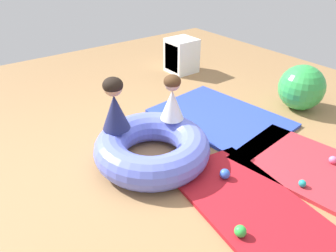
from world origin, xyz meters
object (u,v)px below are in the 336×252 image
(child_in_navy, at_px, (115,104))
(storage_cube, at_px, (180,56))
(child_in_white, at_px, (172,98))
(play_ball_pink, at_px, (333,160))
(play_ball_teal, at_px, (302,183))
(exercise_ball_large, at_px, (302,88))
(play_ball_green, at_px, (240,231))
(play_ball_blue, at_px, (225,174))
(inflatable_cushion, at_px, (152,148))

(child_in_navy, relative_size, storage_cube, 0.97)
(child_in_white, relative_size, play_ball_pink, 6.24)
(child_in_white, xyz_separation_m, play_ball_teal, (1.31, 0.49, -0.49))
(exercise_ball_large, bearing_deg, play_ball_teal, -54.72)
(child_in_white, xyz_separation_m, play_ball_green, (1.36, -0.39, -0.48))
(play_ball_pink, xyz_separation_m, storage_cube, (-2.98, 0.43, 0.20))
(child_in_white, distance_m, play_ball_green, 1.49)
(play_ball_teal, relative_size, play_ball_pink, 0.88)
(play_ball_blue, relative_size, storage_cube, 0.17)
(inflatable_cushion, xyz_separation_m, play_ball_teal, (1.18, 0.84, -0.09))
(inflatable_cushion, distance_m, storage_cube, 2.58)
(child_in_white, bearing_deg, play_ball_blue, 92.77)
(play_ball_green, height_order, play_ball_pink, play_ball_green)
(play_ball_teal, bearing_deg, play_ball_blue, -136.73)
(child_in_navy, xyz_separation_m, play_ball_blue, (0.98, 0.58, -0.51))
(inflatable_cushion, relative_size, exercise_ball_large, 1.97)
(play_ball_green, bearing_deg, inflatable_cushion, 178.40)
(inflatable_cushion, bearing_deg, play_ball_blue, 28.27)
(inflatable_cushion, bearing_deg, storage_cube, 135.00)
(play_ball_teal, distance_m, play_ball_green, 0.87)
(play_ball_teal, relative_size, play_ball_green, 0.73)
(play_ball_teal, bearing_deg, play_ball_pink, 92.40)
(inflatable_cushion, relative_size, child_in_white, 2.39)
(child_in_navy, distance_m, storage_cube, 2.56)
(play_ball_green, bearing_deg, child_in_navy, -173.10)
(inflatable_cushion, distance_m, play_ball_teal, 1.45)
(inflatable_cushion, relative_size, storage_cube, 2.09)
(play_ball_teal, height_order, storage_cube, storage_cube)
(play_ball_green, height_order, exercise_ball_large, exercise_ball_large)
(play_ball_green, distance_m, exercise_ball_large, 2.52)
(child_in_navy, bearing_deg, play_ball_blue, 58.98)
(child_in_white, bearing_deg, child_in_navy, -14.74)
(play_ball_green, relative_size, play_ball_pink, 1.20)
(inflatable_cushion, bearing_deg, play_ball_pink, 50.33)
(play_ball_pink, xyz_separation_m, play_ball_blue, (-0.48, -1.03, 0.01))
(play_ball_pink, distance_m, play_ball_blue, 1.14)
(exercise_ball_large, distance_m, storage_cube, 2.05)
(child_in_white, distance_m, storage_cube, 2.26)
(child_in_white, bearing_deg, play_ball_teal, 112.48)
(play_ball_blue, bearing_deg, play_ball_pink, 64.90)
(play_ball_teal, bearing_deg, exercise_ball_large, 125.28)
(play_ball_pink, height_order, play_ball_blue, play_ball_blue)
(storage_cube, bearing_deg, child_in_navy, -53.42)
(inflatable_cushion, bearing_deg, child_in_navy, -144.41)
(inflatable_cushion, relative_size, play_ball_pink, 14.90)
(child_in_white, relative_size, child_in_navy, 0.90)
(play_ball_pink, height_order, exercise_ball_large, exercise_ball_large)
(play_ball_blue, height_order, exercise_ball_large, exercise_ball_large)
(exercise_ball_large, bearing_deg, play_ball_blue, -75.45)
(play_ball_blue, bearing_deg, storage_cube, 149.65)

